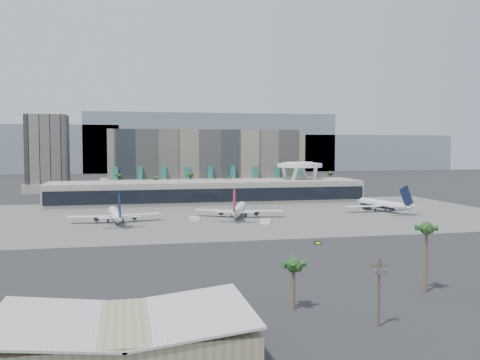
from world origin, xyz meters
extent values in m
plane|color=#232326|center=(0.00, 0.00, 0.00)|extent=(900.00, 900.00, 0.00)
cube|color=#5B5B59|center=(0.00, 55.00, 0.03)|extent=(260.00, 130.00, 0.06)
cube|color=gray|center=(-180.00, 470.00, 27.50)|extent=(260.00, 60.00, 55.00)
cube|color=gray|center=(60.00, 470.00, 35.00)|extent=(300.00, 60.00, 70.00)
cube|color=gray|center=(260.00, 470.00, 22.50)|extent=(220.00, 60.00, 45.00)
cube|color=gray|center=(10.00, 175.00, 21.00)|extent=(130.00, 22.00, 42.00)
cube|color=tan|center=(10.00, 173.00, 5.00)|extent=(140.00, 30.00, 10.00)
cube|color=#268474|center=(-50.00, 163.00, 9.00)|extent=(3.00, 2.00, 18.00)
cube|color=#268474|center=(-35.00, 163.00, 9.00)|extent=(3.00, 2.00, 18.00)
cube|color=#268474|center=(-20.00, 163.00, 9.00)|extent=(3.00, 2.00, 18.00)
cube|color=#268474|center=(-5.00, 163.00, 9.00)|extent=(3.00, 2.00, 18.00)
cube|color=#268474|center=(10.00, 163.00, 9.00)|extent=(3.00, 2.00, 18.00)
cube|color=#268474|center=(25.00, 163.00, 9.00)|extent=(3.00, 2.00, 18.00)
cube|color=#268474|center=(40.00, 163.00, 9.00)|extent=(3.00, 2.00, 18.00)
cube|color=#268474|center=(55.00, 163.00, 9.00)|extent=(3.00, 2.00, 18.00)
cube|color=#268474|center=(70.00, 163.00, 9.00)|extent=(3.00, 2.00, 18.00)
cube|color=black|center=(-95.00, 200.00, 26.00)|extent=(26.00, 26.00, 52.00)
cube|color=#AFA89A|center=(-95.00, 200.00, 3.00)|extent=(30.00, 30.00, 6.00)
cube|color=#AFA89A|center=(0.00, 110.00, 6.00)|extent=(170.00, 32.00, 12.00)
cube|color=black|center=(0.00, 93.80, 5.50)|extent=(168.00, 0.60, 7.00)
cube|color=black|center=(0.00, 110.00, 13.25)|extent=(170.00, 12.00, 2.50)
cylinder|color=white|center=(61.36, 122.36, 11.00)|extent=(6.98, 6.99, 21.89)
cylinder|color=white|center=(48.64, 122.36, 11.00)|extent=(6.98, 6.99, 21.89)
cylinder|color=white|center=(48.64, 109.64, 11.00)|extent=(6.98, 6.99, 21.89)
cylinder|color=white|center=(61.36, 109.64, 11.00)|extent=(6.98, 6.99, 21.89)
cylinder|color=white|center=(55.00, 116.00, 20.00)|extent=(26.00, 26.00, 2.20)
cylinder|color=white|center=(55.00, 116.00, 21.30)|extent=(16.00, 16.00, 1.20)
cylinder|color=brown|center=(-70.00, 145.00, 6.00)|extent=(0.70, 0.70, 12.00)
sphere|color=#294C1E|center=(-70.00, 145.00, 11.70)|extent=(2.80, 2.80, 2.80)
cylinder|color=brown|center=(-48.00, 145.00, 6.00)|extent=(0.70, 0.70, 12.00)
sphere|color=#294C1E|center=(-48.00, 145.00, 11.70)|extent=(2.80, 2.80, 2.80)
cylinder|color=brown|center=(-26.00, 145.00, 6.00)|extent=(0.70, 0.70, 12.00)
sphere|color=#294C1E|center=(-26.00, 145.00, 11.70)|extent=(2.80, 2.80, 2.80)
cylinder|color=brown|center=(-5.00, 145.00, 6.00)|extent=(0.70, 0.70, 12.00)
sphere|color=#294C1E|center=(-5.00, 145.00, 11.70)|extent=(2.80, 2.80, 2.80)
cylinder|color=brown|center=(18.00, 145.00, 6.00)|extent=(0.70, 0.70, 12.00)
sphere|color=#294C1E|center=(18.00, 145.00, 11.70)|extent=(2.80, 2.80, 2.80)
cylinder|color=brown|center=(40.00, 145.00, 6.00)|extent=(0.70, 0.70, 12.00)
sphere|color=#294C1E|center=(40.00, 145.00, 11.70)|extent=(2.80, 2.80, 2.80)
cylinder|color=brown|center=(62.00, 145.00, 6.00)|extent=(0.70, 0.70, 12.00)
sphere|color=#294C1E|center=(62.00, 145.00, 11.70)|extent=(2.80, 2.80, 2.80)
cylinder|color=brown|center=(85.00, 145.00, 6.00)|extent=(0.70, 0.70, 12.00)
sphere|color=#294C1E|center=(85.00, 145.00, 11.70)|extent=(2.80, 2.80, 2.80)
cube|color=#968A64|center=(-45.00, -102.00, 3.00)|extent=(36.00, 22.00, 6.00)
cube|color=silver|center=(-54.00, -102.00, 6.40)|extent=(18.65, 22.60, 2.30)
cube|color=silver|center=(-36.00, -102.00, 6.40)|extent=(18.65, 22.60, 2.30)
cylinder|color=#4C3826|center=(-2.00, -96.00, 6.00)|extent=(0.44, 0.44, 12.00)
cube|color=#4C3826|center=(-2.00, -96.00, 10.60)|extent=(3.20, 0.22, 0.22)
cylinder|color=slate|center=(-2.90, -96.35, 9.60)|extent=(0.56, 0.56, 0.90)
cylinder|color=slate|center=(-2.00, -96.35, 9.60)|extent=(0.56, 0.56, 0.90)
cylinder|color=slate|center=(-1.10, -96.35, 9.60)|extent=(0.56, 0.56, 0.90)
cylinder|color=black|center=(-3.40, -96.00, 10.85)|extent=(0.12, 0.12, 0.30)
cylinder|color=black|center=(-0.60, -96.00, 10.85)|extent=(0.12, 0.12, 0.30)
cylinder|color=white|center=(-48.59, 43.98, 3.39)|extent=(6.40, 25.92, 3.76)
cylinder|color=black|center=(-48.59, 43.98, 3.25)|extent=(6.27, 25.40, 3.69)
cone|color=white|center=(-50.11, 58.62, 3.39)|extent=(4.18, 4.60, 3.76)
cone|color=white|center=(-46.88, 27.47, 3.67)|extent=(4.62, 8.81, 3.76)
cube|color=white|center=(-58.79, 41.98, 2.82)|extent=(17.24, 5.53, 0.33)
cube|color=white|center=(-38.20, 44.12, 2.82)|extent=(17.27, 8.80, 0.33)
cylinder|color=black|center=(-56.03, 42.74, 1.88)|extent=(2.45, 3.96, 2.07)
cylinder|color=black|center=(-41.06, 44.29, 1.88)|extent=(2.45, 3.96, 2.07)
cube|color=black|center=(-46.73, 26.07, 8.56)|extent=(1.35, 8.55, 9.91)
cube|color=white|center=(-50.99, 26.10, 4.14)|extent=(7.60, 2.34, 0.24)
cube|color=white|center=(-42.57, 26.97, 4.14)|extent=(7.80, 3.82, 0.24)
cylinder|color=black|center=(-49.63, 53.94, 0.75)|extent=(0.47, 0.47, 1.51)
cylinder|color=black|center=(-51.49, 42.74, 0.75)|extent=(0.66, 0.66, 1.51)
cylinder|color=black|center=(-45.50, 43.36, 0.75)|extent=(0.66, 0.66, 1.51)
cylinder|color=white|center=(4.52, 49.00, 3.49)|extent=(11.87, 26.33, 3.87)
cylinder|color=black|center=(4.52, 49.00, 3.34)|extent=(11.63, 25.80, 3.80)
cone|color=white|center=(9.21, 63.41, 3.49)|extent=(5.03, 5.34, 3.87)
cone|color=white|center=(-0.77, 32.76, 3.78)|extent=(6.38, 9.49, 3.87)
cube|color=white|center=(-5.91, 51.38, 2.91)|extent=(17.03, 12.08, 0.34)
cube|color=white|center=(14.35, 44.78, 2.91)|extent=(17.75, 5.69, 0.34)
cylinder|color=black|center=(-3.00, 50.94, 1.94)|extent=(3.23, 4.34, 2.13)
cylinder|color=black|center=(11.74, 46.14, 1.94)|extent=(3.23, 4.34, 2.13)
cube|color=#A41237|center=(-1.22, 31.38, 8.81)|extent=(3.18, 8.51, 10.20)
cube|color=white|center=(-5.22, 33.19, 4.26)|extent=(7.90, 5.32, 0.24)
cube|color=white|center=(3.07, 30.49, 4.26)|extent=(8.00, 3.45, 0.24)
cylinder|color=black|center=(7.71, 58.80, 0.77)|extent=(0.48, 0.48, 1.55)
cylinder|color=black|center=(1.27, 49.04, 0.77)|extent=(0.68, 0.68, 1.55)
cylinder|color=black|center=(7.16, 47.12, 0.77)|extent=(0.68, 0.68, 1.55)
cylinder|color=white|center=(74.86, 55.34, 3.45)|extent=(9.35, 26.33, 3.83)
cylinder|color=black|center=(74.86, 55.34, 3.30)|extent=(9.16, 25.81, 3.75)
cone|color=white|center=(71.64, 69.97, 3.45)|extent=(4.67, 5.03, 3.83)
cone|color=white|center=(78.49, 38.85, 3.73)|extent=(5.59, 9.24, 3.83)
cube|color=white|center=(64.78, 52.15, 2.87)|extent=(17.26, 3.95, 0.34)
cube|color=white|center=(85.35, 56.67, 2.87)|extent=(17.28, 10.61, 0.34)
cylinder|color=black|center=(67.48, 53.23, 1.91)|extent=(2.88, 4.19, 2.11)
cylinder|color=black|center=(82.44, 56.52, 1.91)|extent=(2.88, 4.19, 2.11)
cube|color=black|center=(78.80, 37.45, 8.71)|extent=(2.33, 8.60, 10.08)
cube|color=white|center=(74.48, 36.99, 4.21)|extent=(7.80, 2.69, 0.24)
cube|color=white|center=(82.90, 38.84, 4.21)|extent=(7.91, 4.64, 0.24)
cylinder|color=black|center=(72.67, 65.29, 0.77)|extent=(0.48, 0.48, 1.53)
cylinder|color=black|center=(72.07, 53.75, 0.77)|extent=(0.67, 0.67, 1.53)
cylinder|color=black|center=(78.06, 55.07, 0.77)|extent=(0.67, 0.67, 1.53)
cube|color=white|center=(-16.68, 38.96, 1.02)|extent=(4.22, 2.13, 2.04)
cube|color=white|center=(10.06, 25.07, 1.02)|extent=(4.46, 3.34, 2.04)
cube|color=black|center=(15.05, -21.02, 0.51)|extent=(2.29, 0.68, 1.03)
cube|color=yellow|center=(15.05, -21.20, 0.51)|extent=(1.63, 0.32, 0.62)
cylinder|color=black|center=(14.22, -21.02, 0.31)|extent=(0.12, 0.12, 0.62)
cylinder|color=black|center=(15.87, -21.02, 0.31)|extent=(0.12, 0.12, 0.62)
cylinder|color=brown|center=(-13.44, -83.62, 4.41)|extent=(0.70, 0.70, 8.83)
sphere|color=#294C1E|center=(-13.44, -83.62, 8.53)|extent=(2.80, 2.80, 2.80)
cylinder|color=brown|center=(18.09, -77.82, 7.02)|extent=(0.70, 0.70, 14.04)
sphere|color=#294C1E|center=(18.09, -77.82, 13.74)|extent=(2.80, 2.80, 2.80)
camera|label=1|loc=(-44.76, -179.65, 31.25)|focal=40.00mm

